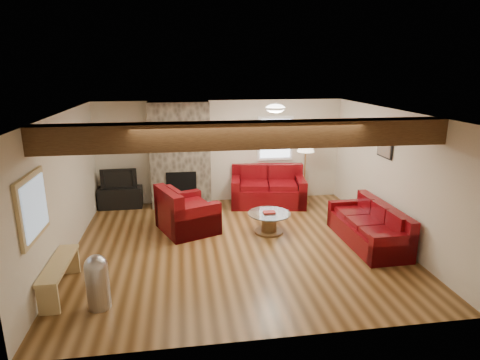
{
  "coord_description": "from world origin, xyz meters",
  "views": [
    {
      "loc": [
        -0.97,
        -6.9,
        3.24
      ],
      "look_at": [
        0.12,
        0.4,
        1.17
      ],
      "focal_mm": 30.0,
      "sensor_mm": 36.0,
      "label": 1
    }
  ],
  "objects_px": {
    "loveseat": "(268,186)",
    "tv_cabinet": "(121,198)",
    "sofa_three": "(368,224)",
    "floor_lamp": "(306,149)",
    "coffee_table": "(269,223)",
    "television": "(119,178)",
    "armchair_red": "(187,209)"
  },
  "relations": [
    {
      "from": "coffee_table",
      "to": "television",
      "type": "xyz_separation_m",
      "value": [
        -3.18,
        2.01,
        0.53
      ]
    },
    {
      "from": "sofa_three",
      "to": "tv_cabinet",
      "type": "distance_m",
      "value": 5.66
    },
    {
      "from": "sofa_three",
      "to": "armchair_red",
      "type": "distance_m",
      "value": 3.57
    },
    {
      "from": "loveseat",
      "to": "coffee_table",
      "type": "xyz_separation_m",
      "value": [
        -0.35,
        -1.71,
        -0.26
      ]
    },
    {
      "from": "sofa_three",
      "to": "coffee_table",
      "type": "distance_m",
      "value": 1.91
    },
    {
      "from": "television",
      "to": "floor_lamp",
      "type": "height_order",
      "value": "floor_lamp"
    },
    {
      "from": "television",
      "to": "floor_lamp",
      "type": "relative_size",
      "value": 0.52
    },
    {
      "from": "television",
      "to": "armchair_red",
      "type": "bearing_deg",
      "value": -46.52
    },
    {
      "from": "floor_lamp",
      "to": "armchair_red",
      "type": "bearing_deg",
      "value": -155.59
    },
    {
      "from": "television",
      "to": "tv_cabinet",
      "type": "bearing_deg",
      "value": 0.0
    },
    {
      "from": "floor_lamp",
      "to": "television",
      "type": "bearing_deg",
      "value": 175.78
    },
    {
      "from": "sofa_three",
      "to": "television",
      "type": "height_order",
      "value": "television"
    },
    {
      "from": "loveseat",
      "to": "sofa_three",
      "type": "bearing_deg",
      "value": -51.76
    },
    {
      "from": "loveseat",
      "to": "floor_lamp",
      "type": "height_order",
      "value": "floor_lamp"
    },
    {
      "from": "sofa_three",
      "to": "loveseat",
      "type": "relative_size",
      "value": 1.11
    },
    {
      "from": "coffee_table",
      "to": "armchair_red",
      "type": "bearing_deg",
      "value": 166.93
    },
    {
      "from": "loveseat",
      "to": "tv_cabinet",
      "type": "xyz_separation_m",
      "value": [
        -3.53,
        0.3,
        -0.22
      ]
    },
    {
      "from": "coffee_table",
      "to": "tv_cabinet",
      "type": "relative_size",
      "value": 0.86
    },
    {
      "from": "loveseat",
      "to": "armchair_red",
      "type": "distance_m",
      "value": 2.39
    },
    {
      "from": "floor_lamp",
      "to": "loveseat",
      "type": "bearing_deg",
      "value": 178.3
    },
    {
      "from": "coffee_table",
      "to": "floor_lamp",
      "type": "xyz_separation_m",
      "value": [
        1.25,
        1.69,
        1.15
      ]
    },
    {
      "from": "armchair_red",
      "to": "tv_cabinet",
      "type": "bearing_deg",
      "value": 21.2
    },
    {
      "from": "sofa_three",
      "to": "armchair_red",
      "type": "bearing_deg",
      "value": -110.02
    },
    {
      "from": "loveseat",
      "to": "tv_cabinet",
      "type": "distance_m",
      "value": 3.55
    },
    {
      "from": "coffee_table",
      "to": "floor_lamp",
      "type": "distance_m",
      "value": 2.39
    },
    {
      "from": "coffee_table",
      "to": "sofa_three",
      "type": "bearing_deg",
      "value": -23.49
    },
    {
      "from": "tv_cabinet",
      "to": "floor_lamp",
      "type": "distance_m",
      "value": 4.58
    },
    {
      "from": "tv_cabinet",
      "to": "floor_lamp",
      "type": "bearing_deg",
      "value": -4.22
    },
    {
      "from": "coffee_table",
      "to": "floor_lamp",
      "type": "relative_size",
      "value": 0.54
    },
    {
      "from": "floor_lamp",
      "to": "sofa_three",
      "type": "bearing_deg",
      "value": -78.47
    },
    {
      "from": "sofa_three",
      "to": "floor_lamp",
      "type": "xyz_separation_m",
      "value": [
        -0.5,
        2.45,
        0.98
      ]
    },
    {
      "from": "tv_cabinet",
      "to": "television",
      "type": "distance_m",
      "value": 0.49
    }
  ]
}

